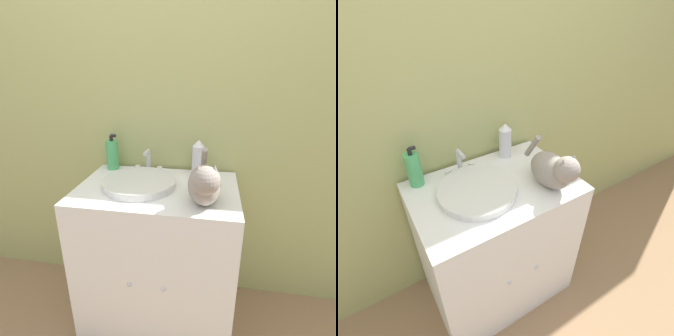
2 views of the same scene
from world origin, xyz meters
TOP-DOWN VIEW (x-y plane):
  - wall_back at (0.00, 0.59)m, footprint 6.00×0.05m
  - vanity_cabinet at (0.00, 0.27)m, footprint 0.81×0.56m
  - sink_basin at (-0.09, 0.27)m, footprint 0.37×0.37m
  - faucet at (-0.09, 0.46)m, footprint 0.16×0.09m
  - cat at (0.24, 0.13)m, footprint 0.16×0.35m
  - soap_bottle at (-0.32, 0.49)m, footprint 0.07×0.07m
  - spray_bottle at (0.19, 0.48)m, footprint 0.07×0.07m

SIDE VIEW (x-z plane):
  - vanity_cabinet at x=0.00m, z-range 0.00..0.86m
  - sink_basin at x=-0.09m, z-range 0.86..0.90m
  - faucet at x=-0.09m, z-range 0.85..0.99m
  - soap_bottle at x=-0.32m, z-range 0.85..1.06m
  - spray_bottle at x=0.19m, z-range 0.86..1.06m
  - cat at x=0.24m, z-range 0.85..1.08m
  - wall_back at x=0.00m, z-range 0.00..2.50m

